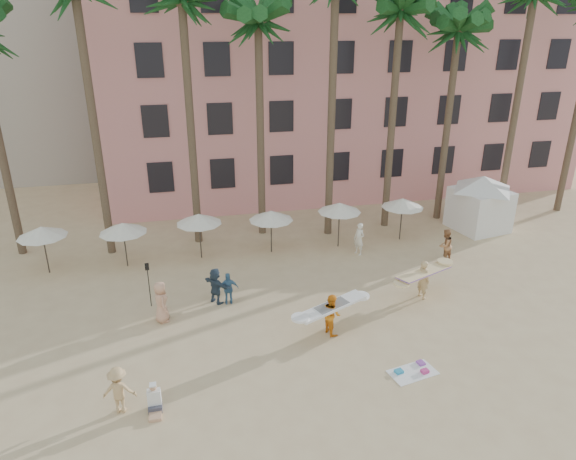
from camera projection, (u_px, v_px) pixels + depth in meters
The scene contains 11 objects.
ground at pixel (364, 390), 18.57m from camera, with size 120.00×120.00×0.00m, color #D1B789.
pink_hotel at pixel (337, 81), 40.43m from camera, with size 35.00×14.00×16.00m, color #D88485.
palm_row at pixel (287, 9), 27.30m from camera, with size 44.40×5.40×16.30m.
umbrella_row at pixel (236, 217), 28.36m from camera, with size 22.50×2.70×2.73m.
cabana at pixel (481, 198), 32.17m from camera, with size 5.25×5.25×3.50m.
beach_towel at pixel (413, 371), 19.52m from camera, with size 1.96×1.33×0.14m.
carrier_yellow at pixel (424, 277), 24.36m from camera, with size 3.39×2.30×1.95m.
carrier_white at pixel (332, 313), 21.64m from camera, with size 3.28×1.85×1.82m.
beachgoers at pixel (264, 289), 23.65m from camera, with size 17.76×11.09×1.91m.
paddle at pixel (148, 279), 23.49m from camera, with size 0.18×0.04×2.23m.
seated_man at pixel (155, 402), 17.44m from camera, with size 0.46×0.81×1.05m.
Camera 1 is at (-5.99, -14.01, 12.40)m, focal length 32.00 mm.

